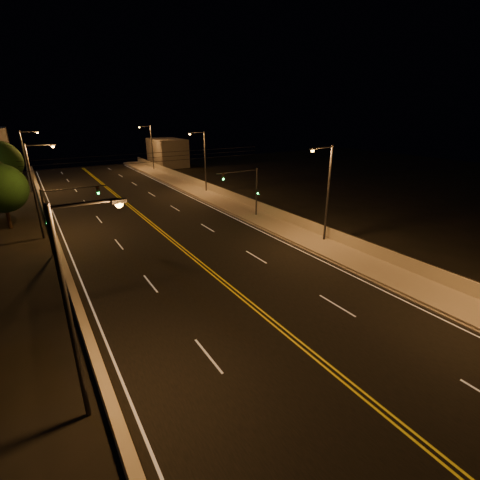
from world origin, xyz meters
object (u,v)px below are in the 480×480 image
streetlight_3 (150,145)px  streetlight_6 (27,157)px  streetlight_1 (326,189)px  traffic_signal_right (249,187)px  traffic_signal_left (60,212)px  streetlight_2 (203,158)px  streetlight_5 (36,185)px  tree_0 (1,189)px  streetlight_4 (76,303)px

streetlight_3 → streetlight_6: same height
streetlight_1 → streetlight_3: same height
streetlight_1 → traffic_signal_right: 10.19m
traffic_signal_left → streetlight_3: bearing=61.9°
streetlight_2 → streetlight_3: 23.64m
traffic_signal_left → streetlight_1: bearing=-26.2°
traffic_signal_right → traffic_signal_left: (-18.68, 0.00, 0.00)m
streetlight_1 → streetlight_5: (-21.42, 14.95, 0.00)m
streetlight_2 → streetlight_6: (-21.42, 14.37, 0.00)m
streetlight_2 → tree_0: bearing=-170.1°
streetlight_2 → tree_0: streetlight_2 is taller
streetlight_4 → streetlight_6: bearing=90.0°
streetlight_5 → tree_0: size_ratio=1.32×
streetlight_1 → streetlight_2: bearing=90.0°
streetlight_3 → streetlight_6: bearing=-156.6°
streetlight_6 → tree_0: size_ratio=1.32×
streetlight_4 → streetlight_6: (0.00, 47.93, 0.00)m
traffic_signal_right → streetlight_6: bearing=124.7°
streetlight_2 → traffic_signal_right: bearing=-96.2°
streetlight_1 → traffic_signal_left: (-20.25, 9.96, -1.49)m
streetlight_4 → traffic_signal_right: size_ratio=1.56×
streetlight_3 → streetlight_5: same height
traffic_signal_right → streetlight_5: bearing=165.9°
streetlight_4 → streetlight_6: same height
streetlight_1 → streetlight_4: bearing=-156.6°
streetlight_2 → streetlight_6: size_ratio=1.00×
streetlight_1 → streetlight_3: bearing=90.0°
streetlight_1 → traffic_signal_left: bearing=153.8°
streetlight_6 → traffic_signal_right: 34.94m
streetlight_2 → streetlight_3: same height
streetlight_1 → streetlight_4: (-21.42, -9.26, 0.00)m
streetlight_2 → tree_0: size_ratio=1.32×
streetlight_1 → traffic_signal_right: streetlight_1 is taller
streetlight_1 → streetlight_6: same height
streetlight_5 → traffic_signal_left: bearing=-76.8°
streetlight_6 → traffic_signal_right: (19.85, -28.71, -1.49)m
streetlight_5 → traffic_signal_right: size_ratio=1.56×
traffic_signal_right → tree_0: size_ratio=0.85×
streetlight_2 → streetlight_4: same height
streetlight_5 → traffic_signal_left: size_ratio=1.56×
streetlight_2 → streetlight_6: 25.79m
streetlight_4 → traffic_signal_left: 19.31m
streetlight_3 → tree_0: size_ratio=1.32×
streetlight_2 → streetlight_3: (0.00, 23.64, 0.00)m
streetlight_4 → traffic_signal_right: streetlight_4 is taller
streetlight_5 → streetlight_6: size_ratio=1.00×
streetlight_1 → tree_0: streetlight_1 is taller
traffic_signal_left → streetlight_4: bearing=-93.5°
streetlight_4 → traffic_signal_left: (1.17, 19.22, -1.49)m
traffic_signal_left → tree_0: (-4.14, 10.07, 0.58)m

